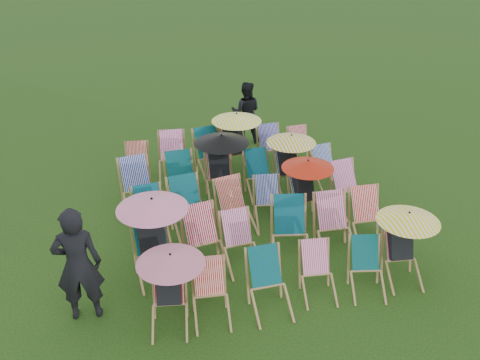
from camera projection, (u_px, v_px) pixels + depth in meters
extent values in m
plane|color=black|center=(251.00, 226.00, 10.40)|extent=(100.00, 100.00, 0.00)
cube|color=red|center=(169.00, 285.00, 7.94)|extent=(0.49, 0.39, 0.52)
cube|color=black|center=(169.00, 287.00, 7.90)|extent=(0.42, 0.43, 0.54)
sphere|color=tan|center=(168.00, 267.00, 7.85)|extent=(0.19, 0.19, 0.19)
cylinder|color=black|center=(172.00, 275.00, 7.76)|extent=(0.03, 0.03, 0.64)
cone|color=#CF6988|center=(170.00, 259.00, 7.62)|extent=(1.00, 1.00, 0.15)
cube|color=red|center=(209.00, 276.00, 8.10)|extent=(0.47, 0.37, 0.53)
cube|color=#0A6B37|center=(265.00, 266.00, 8.26)|extent=(0.48, 0.36, 0.57)
cube|color=#EF2F82|center=(315.00, 257.00, 8.57)|extent=(0.46, 0.36, 0.51)
cube|color=#09682A|center=(365.00, 253.00, 8.65)|extent=(0.49, 0.40, 0.52)
cube|color=#D32A5C|center=(399.00, 242.00, 8.89)|extent=(0.48, 0.38, 0.53)
cube|color=black|center=(400.00, 244.00, 8.85)|extent=(0.41, 0.43, 0.56)
sphere|color=tan|center=(400.00, 226.00, 8.80)|extent=(0.19, 0.19, 0.19)
cylinder|color=black|center=(406.00, 232.00, 8.71)|extent=(0.03, 0.03, 0.65)
cone|color=yellow|center=(409.00, 217.00, 8.57)|extent=(1.02, 1.02, 0.16)
cube|color=#0A6B41|center=(150.00, 234.00, 8.95)|extent=(0.55, 0.42, 0.61)
cube|color=black|center=(151.00, 235.00, 8.90)|extent=(0.47, 0.48, 0.64)
sphere|color=tan|center=(148.00, 215.00, 8.83)|extent=(0.22, 0.22, 0.22)
cylinder|color=black|center=(154.00, 222.00, 8.75)|extent=(0.03, 0.03, 0.75)
cone|color=pink|center=(152.00, 204.00, 8.59)|extent=(1.18, 1.18, 0.18)
cube|color=red|center=(200.00, 224.00, 9.17)|extent=(0.58, 0.46, 0.63)
cube|color=#D22A84|center=(236.00, 227.00, 9.24)|extent=(0.49, 0.37, 0.56)
cube|color=#09603B|center=(289.00, 214.00, 9.43)|extent=(0.60, 0.49, 0.64)
cube|color=#E12D79|center=(331.00, 210.00, 9.60)|extent=(0.54, 0.41, 0.62)
cube|color=red|center=(365.00, 203.00, 9.87)|extent=(0.52, 0.40, 0.59)
cube|color=#0A6D42|center=(148.00, 202.00, 9.95)|extent=(0.51, 0.39, 0.58)
cube|color=#096329|center=(185.00, 193.00, 10.11)|extent=(0.57, 0.45, 0.63)
cube|color=red|center=(230.00, 193.00, 10.23)|extent=(0.55, 0.45, 0.58)
cube|color=#071F9F|center=(267.00, 190.00, 10.46)|extent=(0.48, 0.38, 0.53)
cube|color=#0715A4|center=(302.00, 187.00, 10.55)|extent=(0.49, 0.39, 0.53)
cube|color=black|center=(303.00, 188.00, 10.51)|extent=(0.42, 0.43, 0.55)
sphere|color=tan|center=(301.00, 173.00, 10.45)|extent=(0.19, 0.19, 0.19)
cylinder|color=black|center=(307.00, 178.00, 10.38)|extent=(0.03, 0.03, 0.65)
cone|color=red|center=(308.00, 164.00, 10.24)|extent=(1.01, 1.01, 0.16)
cube|color=#DD2C97|center=(344.00, 175.00, 10.85)|extent=(0.53, 0.42, 0.58)
cube|color=#07199C|center=(135.00, 173.00, 10.82)|extent=(0.58, 0.46, 0.63)
cube|color=#095F20|center=(179.00, 167.00, 11.08)|extent=(0.54, 0.41, 0.63)
cube|color=red|center=(218.00, 164.00, 11.31)|extent=(0.52, 0.40, 0.59)
cube|color=black|center=(219.00, 165.00, 11.26)|extent=(0.44, 0.46, 0.62)
sphere|color=tan|center=(218.00, 149.00, 11.20)|extent=(0.22, 0.22, 0.22)
cylinder|color=black|center=(222.00, 154.00, 11.11)|extent=(0.03, 0.03, 0.73)
cone|color=black|center=(222.00, 139.00, 10.95)|extent=(1.14, 1.14, 0.18)
cube|color=#0A6E3A|center=(257.00, 163.00, 11.41)|extent=(0.48, 0.36, 0.56)
cube|color=#082AA9|center=(287.00, 161.00, 11.53)|extent=(0.46, 0.35, 0.55)
cube|color=black|center=(287.00, 162.00, 11.49)|extent=(0.39, 0.40, 0.57)
sphere|color=tan|center=(286.00, 148.00, 11.43)|extent=(0.20, 0.20, 0.20)
cylinder|color=black|center=(291.00, 152.00, 11.35)|extent=(0.03, 0.03, 0.67)
cone|color=gold|center=(291.00, 139.00, 11.20)|extent=(1.05, 1.05, 0.16)
cube|color=#0830AC|center=(322.00, 158.00, 11.71)|extent=(0.48, 0.38, 0.53)
cube|color=red|center=(137.00, 154.00, 11.88)|extent=(0.49, 0.39, 0.53)
cube|color=#F531A1|center=(172.00, 145.00, 12.09)|extent=(0.56, 0.44, 0.61)
cube|color=#0A6B3E|center=(208.00, 142.00, 12.16)|extent=(0.59, 0.48, 0.64)
cube|color=#FD328A|center=(233.00, 140.00, 12.37)|extent=(0.51, 0.39, 0.59)
cube|color=black|center=(234.00, 141.00, 12.33)|extent=(0.43, 0.45, 0.62)
sphere|color=tan|center=(232.00, 127.00, 12.26)|extent=(0.22, 0.22, 0.22)
cylinder|color=black|center=(237.00, 131.00, 12.18)|extent=(0.03, 0.03, 0.72)
cone|color=#F9F40D|center=(237.00, 117.00, 12.03)|extent=(1.13, 1.13, 0.18)
cube|color=#0D07A0|center=(269.00, 137.00, 12.60)|extent=(0.49, 0.36, 0.57)
cube|color=red|center=(298.00, 137.00, 12.74)|extent=(0.45, 0.34, 0.51)
imported|color=black|center=(78.00, 265.00, 7.76)|extent=(0.72, 0.49, 1.90)
imported|color=black|center=(246.00, 112.00, 13.61)|extent=(0.92, 0.82, 1.58)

